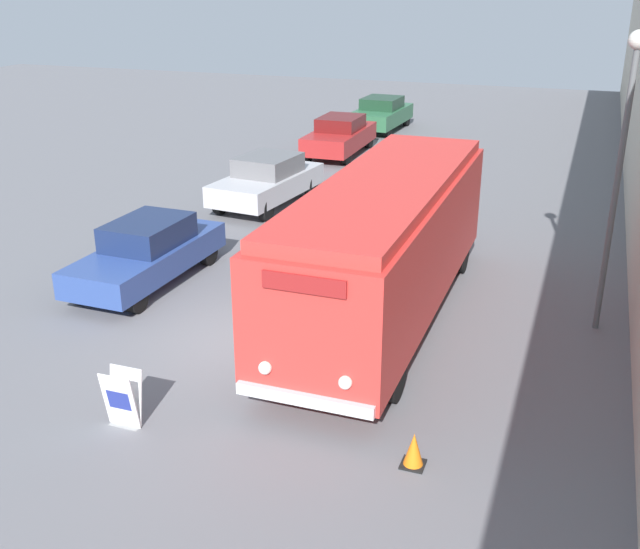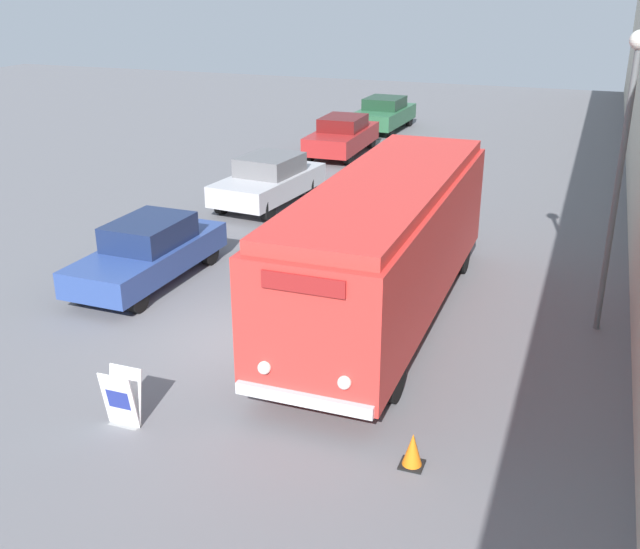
{
  "view_description": "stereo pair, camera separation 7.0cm",
  "coord_description": "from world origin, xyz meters",
  "px_view_note": "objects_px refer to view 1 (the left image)",
  "views": [
    {
      "loc": [
        5.97,
        -12.17,
        6.82
      ],
      "look_at": [
        1.6,
        -0.27,
        1.76
      ],
      "focal_mm": 42.0,
      "sensor_mm": 36.0,
      "label": 1
    },
    {
      "loc": [
        6.04,
        -12.15,
        6.82
      ],
      "look_at": [
        1.6,
        -0.27,
        1.76
      ],
      "focal_mm": 42.0,
      "sensor_mm": 36.0,
      "label": 2
    }
  ],
  "objects_px": {
    "vintage_bus": "(385,241)",
    "parked_car_distant": "(381,114)",
    "streetlamp": "(623,142)",
    "traffic_cone": "(414,450)",
    "parked_car_mid": "(267,180)",
    "parked_car_far": "(340,135)",
    "sign_board": "(123,400)",
    "parked_car_near": "(148,252)"
  },
  "relations": [
    {
      "from": "parked_car_near",
      "to": "parked_car_far",
      "type": "distance_m",
      "value": 14.68
    },
    {
      "from": "streetlamp",
      "to": "traffic_cone",
      "type": "relative_size",
      "value": 10.77
    },
    {
      "from": "parked_car_near",
      "to": "parked_car_mid",
      "type": "xyz_separation_m",
      "value": [
        0.01,
        6.96,
        0.05
      ]
    },
    {
      "from": "streetlamp",
      "to": "sign_board",
      "type": "bearing_deg",
      "value": -137.57
    },
    {
      "from": "parked_car_distant",
      "to": "parked_car_near",
      "type": "bearing_deg",
      "value": -87.57
    },
    {
      "from": "parked_car_mid",
      "to": "parked_car_far",
      "type": "bearing_deg",
      "value": 97.34
    },
    {
      "from": "sign_board",
      "to": "streetlamp",
      "type": "height_order",
      "value": "streetlamp"
    },
    {
      "from": "parked_car_near",
      "to": "parked_car_far",
      "type": "bearing_deg",
      "value": 92.03
    },
    {
      "from": "sign_board",
      "to": "parked_car_near",
      "type": "relative_size",
      "value": 0.22
    },
    {
      "from": "streetlamp",
      "to": "parked_car_far",
      "type": "distance_m",
      "value": 17.39
    },
    {
      "from": "vintage_bus",
      "to": "streetlamp",
      "type": "xyz_separation_m",
      "value": [
        4.31,
        1.01,
        2.17
      ]
    },
    {
      "from": "vintage_bus",
      "to": "parked_car_distant",
      "type": "xyz_separation_m",
      "value": [
        -5.83,
        20.34,
        -0.94
      ]
    },
    {
      "from": "sign_board",
      "to": "streetlamp",
      "type": "relative_size",
      "value": 0.17
    },
    {
      "from": "sign_board",
      "to": "parked_car_mid",
      "type": "relative_size",
      "value": 0.22
    },
    {
      "from": "parked_car_far",
      "to": "sign_board",
      "type": "bearing_deg",
      "value": -81.96
    },
    {
      "from": "streetlamp",
      "to": "parked_car_far",
      "type": "height_order",
      "value": "streetlamp"
    },
    {
      "from": "vintage_bus",
      "to": "parked_car_far",
      "type": "bearing_deg",
      "value": 112.16
    },
    {
      "from": "sign_board",
      "to": "parked_car_far",
      "type": "bearing_deg",
      "value": 98.91
    },
    {
      "from": "parked_car_far",
      "to": "parked_car_distant",
      "type": "xyz_separation_m",
      "value": [
        0.14,
        5.67,
        -0.0
      ]
    },
    {
      "from": "sign_board",
      "to": "parked_car_near",
      "type": "xyz_separation_m",
      "value": [
        -2.98,
        5.5,
        0.28
      ]
    },
    {
      "from": "parked_car_mid",
      "to": "parked_car_distant",
      "type": "xyz_separation_m",
      "value": [
        -0.05,
        13.39,
        -0.03
      ]
    },
    {
      "from": "vintage_bus",
      "to": "parked_car_near",
      "type": "xyz_separation_m",
      "value": [
        -5.79,
        -0.01,
        -0.96
      ]
    },
    {
      "from": "vintage_bus",
      "to": "streetlamp",
      "type": "relative_size",
      "value": 1.58
    },
    {
      "from": "parked_car_distant",
      "to": "traffic_cone",
      "type": "xyz_separation_m",
      "value": [
        7.69,
        -25.29,
        -0.51
      ]
    },
    {
      "from": "sign_board",
      "to": "parked_car_distant",
      "type": "height_order",
      "value": "parked_car_distant"
    },
    {
      "from": "streetlamp",
      "to": "parked_car_near",
      "type": "bearing_deg",
      "value": -174.26
    },
    {
      "from": "vintage_bus",
      "to": "parked_car_mid",
      "type": "relative_size",
      "value": 2.07
    },
    {
      "from": "sign_board",
      "to": "parked_car_mid",
      "type": "xyz_separation_m",
      "value": [
        -2.97,
        12.46,
        0.33
      ]
    },
    {
      "from": "parked_car_near",
      "to": "parked_car_far",
      "type": "height_order",
      "value": "parked_car_far"
    },
    {
      "from": "parked_car_far",
      "to": "parked_car_distant",
      "type": "distance_m",
      "value": 5.67
    },
    {
      "from": "parked_car_far",
      "to": "vintage_bus",
      "type": "bearing_deg",
      "value": -68.71
    },
    {
      "from": "sign_board",
      "to": "traffic_cone",
      "type": "relative_size",
      "value": 1.8
    },
    {
      "from": "sign_board",
      "to": "parked_car_distant",
      "type": "relative_size",
      "value": 0.22
    },
    {
      "from": "sign_board",
      "to": "streetlamp",
      "type": "bearing_deg",
      "value": 42.43
    },
    {
      "from": "streetlamp",
      "to": "traffic_cone",
      "type": "distance_m",
      "value": 7.39
    },
    {
      "from": "parked_car_distant",
      "to": "traffic_cone",
      "type": "height_order",
      "value": "parked_car_distant"
    },
    {
      "from": "vintage_bus",
      "to": "parked_car_far",
      "type": "height_order",
      "value": "vintage_bus"
    },
    {
      "from": "parked_car_far",
      "to": "streetlamp",
      "type": "bearing_deg",
      "value": -53.89
    },
    {
      "from": "streetlamp",
      "to": "traffic_cone",
      "type": "xyz_separation_m",
      "value": [
        -2.46,
        -5.95,
        -3.62
      ]
    },
    {
      "from": "vintage_bus",
      "to": "sign_board",
      "type": "xyz_separation_m",
      "value": [
        -2.81,
        -5.51,
        -1.24
      ]
    },
    {
      "from": "parked_car_distant",
      "to": "vintage_bus",
      "type": "bearing_deg",
      "value": -71.69
    },
    {
      "from": "vintage_bus",
      "to": "parked_car_distant",
      "type": "relative_size",
      "value": 2.11
    }
  ]
}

